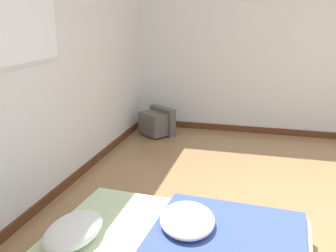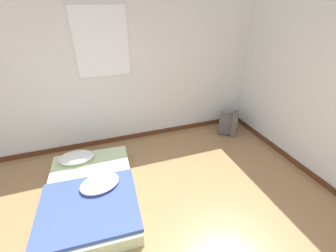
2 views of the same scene
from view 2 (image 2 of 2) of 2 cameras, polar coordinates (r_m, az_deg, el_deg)
wall_back at (r=3.91m, az=-17.22°, el=12.28°), size 8.03×0.08×2.60m
mattress_bed at (r=3.29m, az=-19.17°, el=-15.53°), size 1.24×1.82×0.32m
crt_tv at (r=4.69m, az=15.20°, el=0.65°), size 0.53×0.55×0.39m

